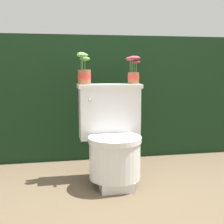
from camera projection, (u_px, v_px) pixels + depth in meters
The scene contains 5 objects.
ground_plane at pixel (113, 186), 2.27m from camera, with size 12.00×12.00×0.00m, color brown.
hedge_backdrop at pixel (93, 95), 3.22m from camera, with size 4.16×0.77×1.14m.
toilet at pixel (112, 139), 2.30m from camera, with size 0.48×0.49×0.73m.
potted_plant_left at pixel (84, 73), 2.32m from camera, with size 0.11×0.11×0.24m.
potted_plant_midleft at pixel (133, 71), 2.40m from camera, with size 0.12×0.10×0.21m.
Camera 1 is at (-0.42, -2.13, 0.87)m, focal length 50.00 mm.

